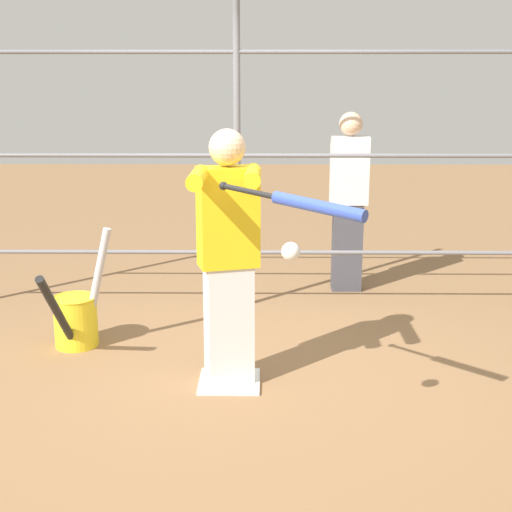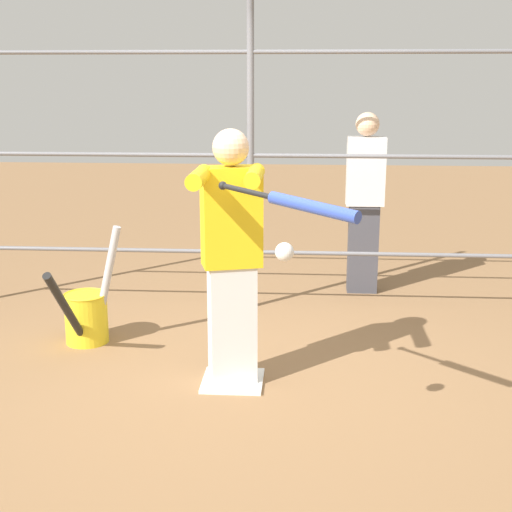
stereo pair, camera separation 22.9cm
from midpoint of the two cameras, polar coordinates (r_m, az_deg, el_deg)
The scene contains 8 objects.
ground_plane at distance 4.81m, azimuth -3.52°, elevation -10.10°, with size 24.00×24.00×0.00m, color olive.
home_plate at distance 4.80m, azimuth -3.53°, elevation -9.99°, with size 0.40×0.40×0.02m.
fence_backstop at distance 6.01m, azimuth -2.63°, elevation 8.04°, with size 4.98×0.06×2.66m.
batter at distance 4.50m, azimuth -3.71°, elevation 0.34°, with size 0.42×0.64×1.67m.
baseball_bat_swinging at distance 3.63m, azimuth 2.18°, elevation 4.20°, with size 0.76×0.61×0.12m.
softball_in_flight at distance 3.56m, azimuth 0.96°, elevation 0.35°, with size 0.10×0.10×0.10m.
bat_bucket at distance 5.52m, azimuth -15.37°, elevation -4.82°, with size 0.48×0.84×0.92m.
bystander_behind_fence at distance 6.64m, azimuth 6.43°, elevation 4.50°, with size 0.34×0.21×1.66m.
Camera 1 is at (-0.23, 4.37, 1.98)m, focal length 50.00 mm.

